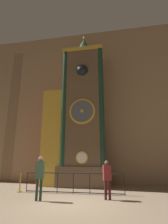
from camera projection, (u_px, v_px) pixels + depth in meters
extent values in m
plane|color=#847056|center=(70.00, 204.00, 6.81)|extent=(28.00, 28.00, 0.00)
cube|color=#997A5B|center=(90.00, 101.00, 13.92)|extent=(24.00, 0.30, 12.37)
cube|color=#7D644B|center=(13.00, 112.00, 14.80)|extent=(0.90, 0.12, 11.14)
cube|color=brown|center=(84.00, 176.00, 11.20)|extent=(3.38, 1.61, 1.23)
cube|color=brown|center=(84.00, 105.00, 12.44)|extent=(2.71, 1.40, 8.39)
cube|color=gold|center=(84.00, 54.00, 13.40)|extent=(2.92, 1.54, 0.20)
cylinder|color=gold|center=(82.00, 157.00, 10.81)|extent=(0.77, 0.05, 0.77)
cylinder|color=silver|center=(82.00, 157.00, 10.78)|extent=(0.63, 0.03, 0.63)
cylinder|color=gold|center=(82.00, 111.00, 11.58)|extent=(1.74, 0.07, 1.74)
cylinder|color=#4C515B|center=(82.00, 111.00, 11.53)|extent=(1.50, 0.04, 1.50)
cylinder|color=gold|center=(82.00, 111.00, 11.51)|extent=(0.21, 0.03, 0.21)
cube|color=#3A2D21|center=(83.00, 74.00, 12.85)|extent=(1.04, 0.42, 1.04)
sphere|color=black|center=(82.00, 71.00, 12.45)|extent=(0.83, 0.83, 0.83)
cylinder|color=#193828|center=(64.00, 103.00, 12.10)|extent=(0.36, 0.36, 8.39)
cylinder|color=#193828|center=(101.00, 101.00, 11.66)|extent=(0.36, 0.36, 8.39)
cylinder|color=gold|center=(84.00, 51.00, 13.56)|extent=(0.98, 0.98, 0.30)
cone|color=#1C3D2C|center=(84.00, 45.00, 13.73)|extent=(0.93, 0.93, 0.95)
sphere|color=gold|center=(84.00, 38.00, 13.88)|extent=(0.20, 0.20, 0.20)
cube|color=maroon|center=(55.00, 136.00, 12.29)|extent=(1.43, 1.19, 6.47)
cube|color=gold|center=(52.00, 135.00, 11.71)|extent=(1.50, 0.06, 6.47)
cylinder|color=black|center=(27.00, 182.00, 9.38)|extent=(0.04, 0.04, 1.00)
cylinder|color=black|center=(42.00, 182.00, 9.23)|extent=(0.04, 0.04, 1.00)
cylinder|color=black|center=(57.00, 183.00, 9.09)|extent=(0.04, 0.04, 1.00)
cylinder|color=black|center=(73.00, 183.00, 8.94)|extent=(0.04, 0.04, 1.00)
cylinder|color=black|center=(90.00, 183.00, 8.79)|extent=(0.04, 0.04, 1.00)
cylinder|color=black|center=(107.00, 184.00, 8.64)|extent=(0.04, 0.04, 1.00)
cylinder|color=black|center=(125.00, 184.00, 8.50)|extent=(0.04, 0.04, 1.00)
cylinder|color=black|center=(73.00, 173.00, 9.06)|extent=(5.13, 0.05, 0.05)
cylinder|color=black|center=(73.00, 192.00, 8.83)|extent=(5.13, 0.04, 0.04)
cylinder|color=#213427|center=(37.00, 190.00, 7.42)|extent=(0.11, 0.11, 0.86)
cylinder|color=#213427|center=(41.00, 190.00, 7.39)|extent=(0.11, 0.11, 0.86)
cube|color=#385642|center=(40.00, 170.00, 7.61)|extent=(0.37, 0.27, 0.74)
sphere|color=#8C664C|center=(41.00, 159.00, 7.74)|extent=(0.21, 0.21, 0.21)
cylinder|color=#461518|center=(105.00, 190.00, 7.60)|extent=(0.11, 0.11, 0.78)
cylinder|color=#461518|center=(110.00, 190.00, 7.56)|extent=(0.11, 0.11, 0.78)
cube|color=maroon|center=(107.00, 173.00, 7.77)|extent=(0.39, 0.32, 0.66)
sphere|color=brown|center=(107.00, 163.00, 7.87)|extent=(0.20, 0.20, 0.20)
cylinder|color=#B28E33|center=(19.00, 192.00, 9.23)|extent=(0.28, 0.28, 0.04)
cylinder|color=#B28E33|center=(20.00, 183.00, 9.34)|extent=(0.06, 0.06, 0.85)
sphere|color=#B28E33|center=(21.00, 174.00, 9.46)|extent=(0.09, 0.09, 0.09)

